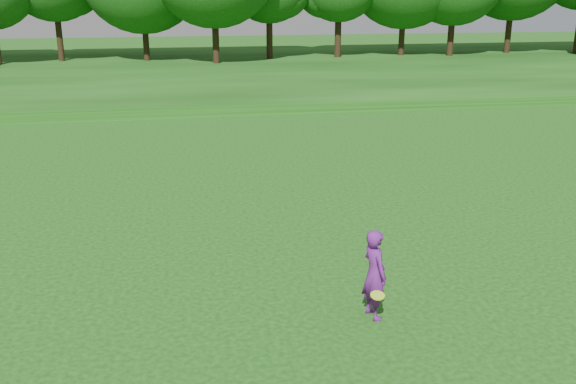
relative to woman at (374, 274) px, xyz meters
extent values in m
plane|color=#14430C|center=(-4.13, 0.91, -0.89)|extent=(140.00, 140.00, 0.00)
cube|color=#14430C|center=(-4.13, 34.91, -0.59)|extent=(130.00, 30.00, 0.60)
cube|color=gray|center=(-4.13, 20.91, -0.87)|extent=(130.00, 1.60, 0.04)
imported|color=#671C80|center=(0.00, 0.00, 0.00)|extent=(0.57, 0.74, 1.79)
cylinder|color=#BCEE25|center=(-0.08, -0.48, -0.20)|extent=(0.27, 0.27, 0.08)
camera|label=1|loc=(-3.43, -10.65, 5.24)|focal=40.00mm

